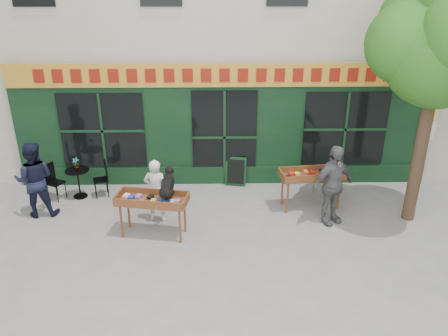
{
  "coord_description": "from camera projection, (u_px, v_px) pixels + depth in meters",
  "views": [
    {
      "loc": [
        -0.24,
        -8.62,
        5.23
      ],
      "look_at": [
        -0.05,
        0.5,
        1.25
      ],
      "focal_mm": 35.0,
      "sensor_mm": 36.0,
      "label": 1
    }
  ],
  "objects": [
    {
      "name": "ground",
      "position": [
        227.0,
        227.0,
        9.99
      ],
      "size": [
        80.0,
        80.0,
        0.0
      ],
      "primitive_type": "plane",
      "color": "slate",
      "rests_on": "ground"
    },
    {
      "name": "bistro_table",
      "position": [
        78.0,
        178.0,
        11.14
      ],
      "size": [
        0.6,
        0.6,
        0.76
      ],
      "color": "black",
      "rests_on": "ground"
    },
    {
      "name": "woman",
      "position": [
        156.0,
        191.0,
        9.97
      ],
      "size": [
        0.61,
        0.45,
        1.52
      ],
      "primitive_type": "imported",
      "rotation": [
        0.0,
        0.0,
        2.97
      ],
      "color": "silver",
      "rests_on": "ground"
    },
    {
      "name": "man_left",
      "position": [
        35.0,
        180.0,
        10.15
      ],
      "size": [
        0.99,
        0.82,
        1.84
      ],
      "primitive_type": "imported",
      "rotation": [
        0.0,
        0.0,
        3.3
      ],
      "color": "black",
      "rests_on": "ground"
    },
    {
      "name": "book_cart_right",
      "position": [
        312.0,
        176.0,
        10.54
      ],
      "size": [
        1.57,
        0.82,
        0.99
      ],
      "rotation": [
        0.0,
        0.0,
        0.14
      ],
      "color": "brown",
      "rests_on": "ground"
    },
    {
      "name": "man_right",
      "position": [
        332.0,
        185.0,
        9.81
      ],
      "size": [
        1.19,
        0.92,
        1.89
      ],
      "primitive_type": "imported",
      "rotation": [
        0.0,
        0.0,
        0.49
      ],
      "color": "#515055",
      "rests_on": "ground"
    },
    {
      "name": "street_tree",
      "position": [
        442.0,
        39.0,
        8.76
      ],
      "size": [
        3.05,
        2.9,
        5.6
      ],
      "color": "#382619",
      "rests_on": "ground"
    },
    {
      "name": "bistro_chair_right",
      "position": [
        104.0,
        176.0,
        11.21
      ],
      "size": [
        0.46,
        0.46,
        0.95
      ],
      "rotation": [
        0.0,
        0.0,
        -1.24
      ],
      "color": "black",
      "rests_on": "ground"
    },
    {
      "name": "potted_plant",
      "position": [
        76.0,
        164.0,
        10.98
      ],
      "size": [
        0.19,
        0.15,
        0.33
      ],
      "primitive_type": "imported",
      "rotation": [
        0.0,
        0.0,
        -0.19
      ],
      "color": "gray",
      "rests_on": "bistro_table"
    },
    {
      "name": "dog",
      "position": [
        167.0,
        183.0,
        9.13
      ],
      "size": [
        0.44,
        0.65,
        0.6
      ],
      "primitive_type": null,
      "rotation": [
        0.0,
        0.0,
        -0.17
      ],
      "color": "black",
      "rests_on": "book_cart_center"
    },
    {
      "name": "book_cart_center",
      "position": [
        152.0,
        202.0,
        9.35
      ],
      "size": [
        1.58,
        0.87,
        0.99
      ],
      "rotation": [
        0.0,
        0.0,
        -0.17
      ],
      "color": "brown",
      "rests_on": "ground"
    },
    {
      "name": "chalkboard",
      "position": [
        236.0,
        172.0,
        11.84
      ],
      "size": [
        0.58,
        0.29,
        0.79
      ],
      "rotation": [
        0.0,
        0.0,
        -0.19
      ],
      "color": "black",
      "rests_on": "ground"
    },
    {
      "name": "bistro_chair_left",
      "position": [
        52.0,
        178.0,
        11.06
      ],
      "size": [
        0.49,
        0.48,
        0.95
      ],
      "rotation": [
        0.0,
        0.0,
        1.12
      ],
      "color": "black",
      "rests_on": "ground"
    }
  ]
}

